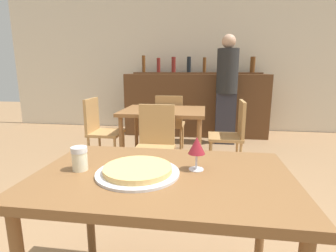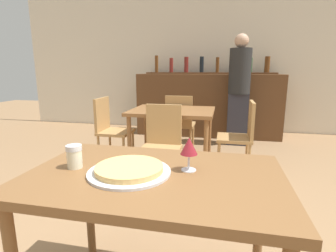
{
  "view_description": "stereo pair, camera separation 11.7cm",
  "coord_description": "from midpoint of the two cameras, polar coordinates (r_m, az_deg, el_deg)",
  "views": [
    {
      "loc": [
        0.18,
        -1.1,
        1.21
      ],
      "look_at": [
        -0.05,
        0.55,
        0.85
      ],
      "focal_mm": 28.0,
      "sensor_mm": 36.0,
      "label": 1
    },
    {
      "loc": [
        0.3,
        -1.08,
        1.21
      ],
      "look_at": [
        -0.05,
        0.55,
        0.85
      ],
      "focal_mm": 28.0,
      "sensor_mm": 36.0,
      "label": 2
    }
  ],
  "objects": [
    {
      "name": "wine_glass",
      "position": [
        1.21,
        3.51,
        -4.49
      ],
      "size": [
        0.08,
        0.08,
        0.16
      ],
      "color": "silver",
      "rests_on": "dining_table_near"
    },
    {
      "name": "person_standing",
      "position": [
        4.35,
        11.92,
        8.52
      ],
      "size": [
        0.34,
        0.34,
        1.75
      ],
      "color": "#2D2D38",
      "rests_on": "ground_plane"
    },
    {
      "name": "cheese_shaker",
      "position": [
        1.31,
        -21.15,
        -6.62
      ],
      "size": [
        0.07,
        0.07,
        0.11
      ],
      "color": "beige",
      "rests_on": "dining_table_near"
    },
    {
      "name": "chair_far_side_back",
      "position": [
        3.79,
        -0.49,
        1.18
      ],
      "size": [
        0.4,
        0.4,
        0.86
      ],
      "rotation": [
        0.0,
        0.0,
        3.14
      ],
      "color": "tan",
      "rests_on": "ground_plane"
    },
    {
      "name": "dining_table_near",
      "position": [
        1.24,
        -3.91,
        -13.83
      ],
      "size": [
        1.16,
        0.74,
        0.75
      ],
      "color": "brown",
      "rests_on": "ground_plane"
    },
    {
      "name": "pizza_tray",
      "position": [
        1.21,
        -9.42,
        -9.62
      ],
      "size": [
        0.38,
        0.38,
        0.04
      ],
      "color": "silver",
      "rests_on": "dining_table_near"
    },
    {
      "name": "bar_counter",
      "position": [
        4.96,
        5.32,
        4.66
      ],
      "size": [
        2.6,
        0.56,
        1.13
      ],
      "color": "brown",
      "rests_on": "ground_plane"
    },
    {
      "name": "chair_far_side_front",
      "position": [
        2.71,
        -4.05,
        -3.31
      ],
      "size": [
        0.4,
        0.4,
        0.86
      ],
      "color": "tan",
      "rests_on": "ground_plane"
    },
    {
      "name": "dining_table_far",
      "position": [
        3.22,
        -1.99,
        2.07
      ],
      "size": [
        1.0,
        0.78,
        0.73
      ],
      "color": "brown",
      "rests_on": "ground_plane"
    },
    {
      "name": "bar_back_shelf",
      "position": [
        5.06,
        5.78,
        12.09
      ],
      "size": [
        2.39,
        0.24,
        0.34
      ],
      "color": "brown",
      "rests_on": "bar_counter"
    },
    {
      "name": "chair_far_side_left",
      "position": [
        3.49,
        -15.54,
        -0.24
      ],
      "size": [
        0.4,
        0.4,
        0.86
      ],
      "rotation": [
        0.0,
        0.0,
        1.57
      ],
      "color": "tan",
      "rests_on": "ground_plane"
    },
    {
      "name": "chair_far_side_right",
      "position": [
        3.21,
        12.8,
        -1.14
      ],
      "size": [
        0.4,
        0.4,
        0.86
      ],
      "rotation": [
        0.0,
        0.0,
        -1.57
      ],
      "color": "tan",
      "rests_on": "ground_plane"
    },
    {
      "name": "wall_back",
      "position": [
        5.43,
        5.78,
        14.11
      ],
      "size": [
        8.0,
        0.05,
        2.8
      ],
      "color": "silver",
      "rests_on": "ground_plane"
    }
  ]
}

